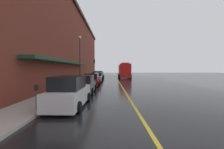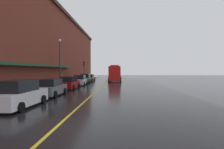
# 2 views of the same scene
# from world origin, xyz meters

# --- Properties ---
(ground_plane) EXTENTS (112.00, 112.00, 0.00)m
(ground_plane) POSITION_xyz_m (0.00, 25.00, 0.00)
(ground_plane) COLOR black
(sidewalk_left) EXTENTS (2.40, 70.00, 0.15)m
(sidewalk_left) POSITION_xyz_m (-6.20, 25.00, 0.07)
(sidewalk_left) COLOR #ADA8A0
(sidewalk_left) RESTS_ON ground
(lane_center_stripe) EXTENTS (0.16, 70.00, 0.01)m
(lane_center_stripe) POSITION_xyz_m (0.00, 25.00, 0.00)
(lane_center_stripe) COLOR gold
(lane_center_stripe) RESTS_ON ground
(brick_building_left) EXTENTS (12.58, 64.00, 13.52)m
(brick_building_left) POSITION_xyz_m (-13.10, 23.99, 6.77)
(brick_building_left) COLOR maroon
(brick_building_left) RESTS_ON ground
(parked_car_0) EXTENTS (2.09, 4.89, 1.89)m
(parked_car_0) POSITION_xyz_m (-3.95, 4.22, 0.88)
(parked_car_0) COLOR silver
(parked_car_0) RESTS_ON ground
(parked_car_1) EXTENTS (2.06, 4.65, 1.69)m
(parked_car_1) POSITION_xyz_m (-3.99, 9.90, 0.79)
(parked_car_1) COLOR #595B60
(parked_car_1) RESTS_ON ground
(parked_car_2) EXTENTS (2.06, 4.69, 1.68)m
(parked_car_2) POSITION_xyz_m (-3.94, 16.35, 0.79)
(parked_car_2) COLOR maroon
(parked_car_2) RESTS_ON ground
(parked_car_3) EXTENTS (2.13, 4.45, 1.70)m
(parked_car_3) POSITION_xyz_m (-3.85, 22.54, 0.80)
(parked_car_3) COLOR silver
(parked_car_3) RESTS_ON ground
(parked_car_4) EXTENTS (2.10, 4.28, 1.80)m
(parked_car_4) POSITION_xyz_m (-3.96, 28.03, 0.84)
(parked_car_4) COLOR #2D5133
(parked_car_4) RESTS_ON ground
(parked_car_5) EXTENTS (2.00, 4.85, 1.57)m
(parked_car_5) POSITION_xyz_m (-3.97, 33.59, 0.74)
(parked_car_5) COLOR #A5844C
(parked_car_5) RESTS_ON ground
(fire_truck) EXTENTS (2.82, 7.91, 3.57)m
(fire_truck) POSITION_xyz_m (1.80, 32.67, 1.70)
(fire_truck) COLOR red
(fire_truck) RESTS_ON ground
(parking_meter_0) EXTENTS (0.14, 0.18, 1.33)m
(parking_meter_0) POSITION_xyz_m (-5.35, 10.04, 1.06)
(parking_meter_0) COLOR #4C4C51
(parking_meter_0) RESTS_ON sidewalk_left
(parking_meter_1) EXTENTS (0.14, 0.18, 1.33)m
(parking_meter_1) POSITION_xyz_m (-5.35, 2.89, 1.06)
(parking_meter_1) COLOR #4C4C51
(parking_meter_1) RESTS_ON sidewalk_left
(parking_meter_2) EXTENTS (0.14, 0.18, 1.33)m
(parking_meter_2) POSITION_xyz_m (-5.35, 5.07, 1.06)
(parking_meter_2) COLOR #4C4C51
(parking_meter_2) RESTS_ON sidewalk_left
(parking_meter_3) EXTENTS (0.14, 0.18, 1.33)m
(parking_meter_3) POSITION_xyz_m (-5.35, 35.42, 1.06)
(parking_meter_3) COLOR #4C4C51
(parking_meter_3) RESTS_ON sidewalk_left
(street_lamp_left) EXTENTS (0.44, 0.44, 6.94)m
(street_lamp_left) POSITION_xyz_m (-5.95, 18.56, 4.40)
(street_lamp_left) COLOR #33383D
(street_lamp_left) RESTS_ON sidewalk_left
(traffic_light_near) EXTENTS (0.38, 0.36, 4.30)m
(traffic_light_near) POSITION_xyz_m (-5.29, 33.20, 3.16)
(traffic_light_near) COLOR #232326
(traffic_light_near) RESTS_ON sidewalk_left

